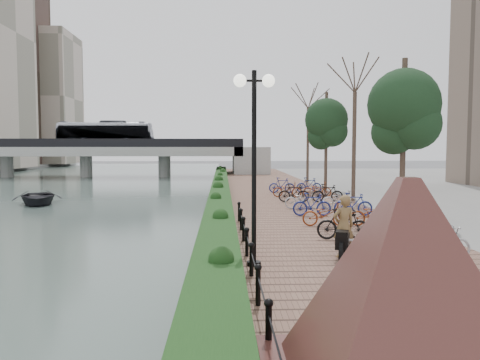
{
  "coord_description": "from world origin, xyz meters",
  "views": [
    {
      "loc": [
        0.74,
        -9.57,
        3.46
      ],
      "look_at": [
        1.53,
        11.31,
        2.0
      ],
      "focal_mm": 35.0,
      "sensor_mm": 36.0,
      "label": 1
    }
  ],
  "objects": [
    {
      "name": "ground",
      "position": [
        0.0,
        0.0,
        0.0
      ],
      "size": [
        220.0,
        220.0,
        0.0
      ],
      "primitive_type": "plane",
      "color": "#59595B",
      "rests_on": "ground"
    },
    {
      "name": "river_water",
      "position": [
        -15.0,
        25.0,
        0.01
      ],
      "size": [
        30.0,
        130.0,
        0.02
      ],
      "primitive_type": "cube",
      "color": "#4C5F58",
      "rests_on": "ground"
    },
    {
      "name": "promenade",
      "position": [
        4.0,
        17.5,
        0.25
      ],
      "size": [
        8.0,
        75.0,
        0.5
      ],
      "primitive_type": "cube",
      "color": "brown",
      "rests_on": "ground"
    },
    {
      "name": "hedge",
      "position": [
        0.6,
        20.0,
        0.8
      ],
      "size": [
        1.1,
        56.0,
        0.6
      ],
      "primitive_type": "cube",
      "color": "#193C16",
      "rests_on": "promenade"
    },
    {
      "name": "chain_fence",
      "position": [
        1.4,
        2.0,
        0.85
      ],
      "size": [
        0.1,
        14.1,
        0.7
      ],
      "color": "black",
      "rests_on": "promenade"
    },
    {
      "name": "granite_monument",
      "position": [
        2.82,
        -4.43,
        1.83
      ],
      "size": [
        5.04,
        5.04,
        2.63
      ],
      "color": "#4B2021",
      "rests_on": "promenade"
    },
    {
      "name": "lamppost",
      "position": [
        1.52,
        1.97,
        3.99
      ],
      "size": [
        1.02,
        0.32,
        4.84
      ],
      "color": "black",
      "rests_on": "promenade"
    },
    {
      "name": "motorcycle",
      "position": [
        3.93,
        2.55,
        0.97
      ],
      "size": [
        0.93,
        1.59,
        0.95
      ],
      "primitive_type": null,
      "rotation": [
        0.0,
        0.0,
        -0.32
      ],
      "color": "black",
      "rests_on": "promenade"
    },
    {
      "name": "pedestrian",
      "position": [
        4.0,
        2.78,
        1.35
      ],
      "size": [
        0.69,
        0.53,
        1.69
      ],
      "primitive_type": "imported",
      "rotation": [
        0.0,
        0.0,
        3.35
      ],
      "color": "brown",
      "rests_on": "promenade"
    },
    {
      "name": "bicycle_parking",
      "position": [
        5.5,
        11.39,
        0.97
      ],
      "size": [
        2.4,
        19.89,
        1.0
      ],
      "color": "#A9A9AD",
      "rests_on": "promenade"
    },
    {
      "name": "street_trees",
      "position": [
        8.0,
        12.68,
        3.69
      ],
      "size": [
        3.2,
        37.12,
        6.8
      ],
      "color": "#392A22",
      "rests_on": "promenade"
    },
    {
      "name": "bridge",
      "position": [
        -14.52,
        45.0,
        3.37
      ],
      "size": [
        36.0,
        10.77,
        6.5
      ],
      "color": "#999994",
      "rests_on": "ground"
    },
    {
      "name": "boat",
      "position": [
        -10.49,
        19.05,
        0.45
      ],
      "size": [
        4.24,
        4.91,
        0.85
      ],
      "primitive_type": "imported",
      "rotation": [
        0.0,
        0.0,
        0.37
      ],
      "color": "black",
      "rests_on": "river_water"
    }
  ]
}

